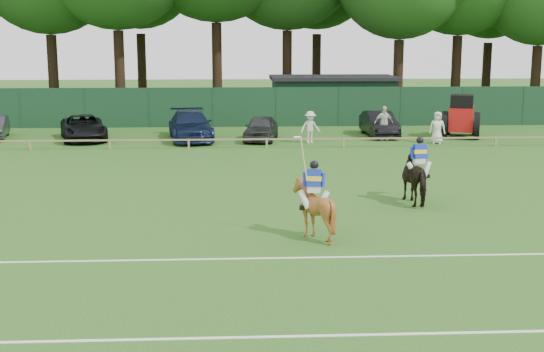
{
  "coord_description": "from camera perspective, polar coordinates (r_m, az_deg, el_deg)",
  "views": [
    {
      "loc": [
        -0.63,
        -18.99,
        5.62
      ],
      "look_at": [
        0.5,
        3.0,
        1.4
      ],
      "focal_mm": 48.0,
      "sensor_mm": 36.0,
      "label": 1
    }
  ],
  "objects": [
    {
      "name": "ground",
      "position": [
        19.82,
        -1.0,
        -5.63
      ],
      "size": [
        160.0,
        160.0,
        0.0
      ],
      "primitive_type": "plane",
      "color": "#1E4C14",
      "rests_on": "ground"
    },
    {
      "name": "horse_dark",
      "position": [
        25.33,
        11.42,
        -0.15
      ],
      "size": [
        1.25,
        2.2,
        1.76
      ],
      "primitive_type": "imported",
      "rotation": [
        0.0,
        0.0,
        3.29
      ],
      "color": "black",
      "rests_on": "ground"
    },
    {
      "name": "horse_chestnut",
      "position": [
        20.58,
        3.29,
        -2.61
      ],
      "size": [
        1.62,
        1.75,
        1.67
      ],
      "primitive_type": "imported",
      "rotation": [
        0.0,
        0.0,
        2.95
      ],
      "color": "brown",
      "rests_on": "ground"
    },
    {
      "name": "suv_black",
      "position": [
        41.5,
        -14.56,
        3.68
      ],
      "size": [
        3.52,
        5.4,
        1.38
      ],
      "primitive_type": "imported",
      "rotation": [
        0.0,
        0.0,
        0.27
      ],
      "color": "black",
      "rests_on": "ground"
    },
    {
      "name": "sedan_navy",
      "position": [
        40.52,
        -6.41,
        3.95
      ],
      "size": [
        2.97,
        5.75,
        1.6
      ],
      "primitive_type": "imported",
      "rotation": [
        0.0,
        0.0,
        0.14
      ],
      "color": "#121D3A",
      "rests_on": "ground"
    },
    {
      "name": "hatch_grey",
      "position": [
        40.07,
        -0.86,
        3.77
      ],
      "size": [
        2.27,
        4.22,
        1.36
      ],
      "primitive_type": "imported",
      "rotation": [
        0.0,
        0.0,
        -0.17
      ],
      "color": "#2E2E30",
      "rests_on": "ground"
    },
    {
      "name": "estate_black",
      "position": [
        42.27,
        8.41,
        4.06
      ],
      "size": [
        1.69,
        4.36,
        1.41
      ],
      "primitive_type": "imported",
      "rotation": [
        0.0,
        0.0,
        0.05
      ],
      "color": "black",
      "rests_on": "ground"
    },
    {
      "name": "spectator_left",
      "position": [
        39.06,
        3.02,
        3.84
      ],
      "size": [
        1.25,
        0.92,
        1.72
      ],
      "primitive_type": "imported",
      "rotation": [
        0.0,
        0.0,
        0.27
      ],
      "color": "beige",
      "rests_on": "ground"
    },
    {
      "name": "spectator_mid",
      "position": [
        40.59,
        8.75,
        4.12
      ],
      "size": [
        1.18,
        0.66,
        1.9
      ],
      "primitive_type": "imported",
      "rotation": [
        0.0,
        0.0,
        0.19
      ],
      "color": "beige",
      "rests_on": "ground"
    },
    {
      "name": "spectator_right",
      "position": [
        39.81,
        12.84,
        3.71
      ],
      "size": [
        0.94,
        0.73,
        1.72
      ],
      "primitive_type": "imported",
      "rotation": [
        0.0,
        0.0,
        -0.23
      ],
      "color": "white",
      "rests_on": "ground"
    },
    {
      "name": "rider_dark",
      "position": [
        25.19,
        11.5,
        1.56
      ],
      "size": [
        0.93,
        0.43,
        1.41
      ],
      "rotation": [
        0.0,
        0.0,
        3.29
      ],
      "color": "silver",
      "rests_on": "ground"
    },
    {
      "name": "rider_chestnut",
      "position": [
        20.41,
        3.3,
        -0.56
      ],
      "size": [
        0.93,
        0.67,
        2.05
      ],
      "rotation": [
        0.0,
        0.0,
        2.95
      ],
      "color": "silver",
      "rests_on": "ground"
    },
    {
      "name": "pitch_lines",
      "position": [
        16.49,
        -0.58,
        -9.06
      ],
      "size": [
        60.0,
        5.1,
        0.01
      ],
      "color": "silver",
      "rests_on": "ground"
    },
    {
      "name": "pitch_rail",
      "position": [
        37.36,
        -1.95,
        2.88
      ],
      "size": [
        62.1,
        0.1,
        0.5
      ],
      "color": "#997F5B",
      "rests_on": "ground"
    },
    {
      "name": "perimeter_fence",
      "position": [
        46.21,
        -2.16,
        5.42
      ],
      "size": [
        92.08,
        0.08,
        2.5
      ],
      "color": "#14351E",
      "rests_on": "ground"
    },
    {
      "name": "utility_shed",
      "position": [
        49.61,
        4.77,
        6.1
      ],
      "size": [
        8.4,
        4.4,
        3.04
      ],
      "color": "#14331E",
      "rests_on": "ground"
    },
    {
      "name": "tree_row",
      "position": [
        54.35,
        -0.16,
        4.92
      ],
      "size": [
        96.0,
        12.0,
        21.0
      ],
      "primitive_type": null,
      "color": "#26561C",
      "rests_on": "ground"
    },
    {
      "name": "tractor",
      "position": [
        42.56,
        14.62,
        4.48
      ],
      "size": [
        2.75,
        3.37,
        2.45
      ],
      "rotation": [
        0.0,
        0.0,
        -0.32
      ],
      "color": "#B11110",
      "rests_on": "ground"
    }
  ]
}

